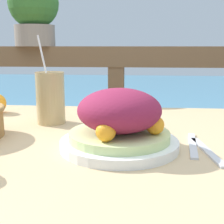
{
  "coord_description": "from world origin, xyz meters",
  "views": [
    {
      "loc": [
        0.1,
        -0.69,
        0.98
      ],
      "look_at": [
        0.04,
        0.06,
        0.82
      ],
      "focal_mm": 50.0,
      "sensor_mm": 36.0,
      "label": 1
    }
  ],
  "objects": [
    {
      "name": "fork",
      "position": [
        0.23,
        -0.01,
        0.76
      ],
      "size": [
        0.04,
        0.18,
        0.0
      ],
      "color": "silver",
      "rests_on": "patio_table"
    },
    {
      "name": "salad_plate",
      "position": [
        0.06,
        -0.04,
        0.82
      ],
      "size": [
        0.26,
        0.26,
        0.13
      ],
      "color": "white",
      "rests_on": "patio_table"
    },
    {
      "name": "drink_glass",
      "position": [
        -0.15,
        0.17,
        0.84
      ],
      "size": [
        0.08,
        0.08,
        0.25
      ],
      "color": "tan",
      "rests_on": "patio_table"
    },
    {
      "name": "railing_fence",
      "position": [
        0.0,
        0.72,
        0.68
      ],
      "size": [
        2.8,
        0.08,
        0.98
      ],
      "color": "brown",
      "rests_on": "ground_plane"
    },
    {
      "name": "patio_table",
      "position": [
        0.0,
        0.0,
        0.65
      ],
      "size": [
        0.99,
        0.87,
        0.76
      ],
      "color": "tan",
      "rests_on": "ground_plane"
    },
    {
      "name": "knife",
      "position": [
        0.25,
        -0.05,
        0.76
      ],
      "size": [
        0.04,
        0.18,
        0.0
      ],
      "color": "silver",
      "rests_on": "patio_table"
    },
    {
      "name": "potted_plant",
      "position": [
        -0.37,
        0.72,
        1.14
      ],
      "size": [
        0.22,
        0.22,
        0.3
      ],
      "color": "gray",
      "rests_on": "railing_fence"
    },
    {
      "name": "sea_backdrop",
      "position": [
        0.0,
        3.22,
        0.22
      ],
      "size": [
        12.0,
        4.0,
        0.43
      ],
      "color": "teal",
      "rests_on": "ground_plane"
    }
  ]
}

